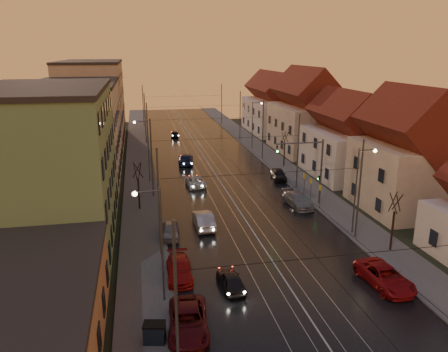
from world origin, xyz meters
TOP-DOWN VIEW (x-y plane):
  - ground at (0.00, 0.00)m, footprint 160.00×160.00m
  - road at (0.00, 40.00)m, footprint 16.00×120.00m
  - sidewalk_left at (-10.00, 40.00)m, footprint 4.00×120.00m
  - sidewalk_right at (10.00, 40.00)m, footprint 4.00×120.00m
  - tram_rail_0 at (-2.20, 40.00)m, footprint 0.06×120.00m
  - tram_rail_1 at (-0.77, 40.00)m, footprint 0.06×120.00m
  - tram_rail_2 at (0.77, 40.00)m, footprint 0.06×120.00m
  - tram_rail_3 at (2.20, 40.00)m, footprint 0.06×120.00m
  - apartment_left_0 at (-17.50, -2.00)m, footprint 10.00×14.00m
  - apartment_left_1 at (-17.50, 14.00)m, footprint 10.00×18.00m
  - apartment_left_2 at (-17.50, 34.00)m, footprint 10.00×20.00m
  - apartment_left_3 at (-17.50, 58.00)m, footprint 10.00×24.00m
  - house_right_1 at (17.00, 15.00)m, footprint 8.67×10.20m
  - house_right_2 at (17.00, 28.00)m, footprint 9.18×12.24m
  - house_right_3 at (17.00, 43.00)m, footprint 9.18×14.28m
  - house_right_4 at (17.00, 61.00)m, footprint 9.18×16.32m
  - catenary_pole_l_0 at (-8.60, -6.00)m, footprint 0.16×0.16m
  - catenary_pole_l_1 at (-8.60, 9.00)m, footprint 0.16×0.16m
  - catenary_pole_r_1 at (8.60, 9.00)m, footprint 0.16×0.16m
  - catenary_pole_l_2 at (-8.60, 24.00)m, footprint 0.16×0.16m
  - catenary_pole_r_2 at (8.60, 24.00)m, footprint 0.16×0.16m
  - catenary_pole_l_3 at (-8.60, 39.00)m, footprint 0.16×0.16m
  - catenary_pole_r_3 at (8.60, 39.00)m, footprint 0.16×0.16m
  - catenary_pole_l_4 at (-8.60, 54.00)m, footprint 0.16×0.16m
  - catenary_pole_r_4 at (8.60, 54.00)m, footprint 0.16×0.16m
  - catenary_pole_l_5 at (-8.60, 72.00)m, footprint 0.16×0.16m
  - catenary_pole_r_5 at (8.60, 72.00)m, footprint 0.16×0.16m
  - street_lamp_0 at (-9.10, 2.00)m, footprint 1.75×0.32m
  - street_lamp_1 at (9.10, 10.00)m, footprint 1.75×0.32m
  - street_lamp_2 at (-9.10, 30.00)m, footprint 1.75×0.32m
  - street_lamp_3 at (9.10, 46.00)m, footprint 1.75×0.32m
  - traffic_light_mast at (7.99, 18.00)m, footprint 5.30×0.32m
  - bare_tree_0 at (-10.20, 20.00)m, footprint 1.09×1.09m
  - bare_tree_1 at (10.20, 6.00)m, footprint 1.09×1.09m
  - bare_tree_2 at (10.40, 34.00)m, footprint 1.09×1.09m
  - driving_car_0 at (-4.10, 2.78)m, footprint 1.72×3.76m
  - driving_car_1 at (-4.32, 14.08)m, footprint 1.71×4.76m
  - driving_car_2 at (-3.35, 27.12)m, footprint 2.25×4.62m
  - driving_car_3 at (-3.29, 38.22)m, footprint 2.70×5.43m
  - driving_car_4 at (-3.07, 59.02)m, footprint 1.77×3.74m
  - parked_left_1 at (-7.60, -1.47)m, footprint 2.80×5.27m
  - parked_left_2 at (-7.50, 5.08)m, footprint 1.98×4.57m
  - parked_left_3 at (-7.55, 12.45)m, footprint 1.86×3.93m
  - parked_right_0 at (6.70, 1.04)m, footprint 2.73×5.29m
  - parked_right_1 at (6.49, 17.86)m, footprint 2.41×5.11m
  - parked_right_2 at (7.60, 27.86)m, footprint 2.16×4.27m
  - dumpster at (-9.62, -2.27)m, footprint 1.33×1.02m

SIDE VIEW (x-z plane):
  - ground at x=0.00m, z-range 0.00..0.00m
  - road at x=0.00m, z-range 0.00..0.04m
  - tram_rail_0 at x=-2.20m, z-range 0.04..0.07m
  - tram_rail_1 at x=-0.77m, z-range 0.04..0.07m
  - tram_rail_2 at x=0.77m, z-range 0.04..0.07m
  - tram_rail_3 at x=2.20m, z-range 0.04..0.07m
  - sidewalk_left at x=-10.00m, z-range 0.00..0.15m
  - sidewalk_right at x=10.00m, z-range 0.00..0.15m
  - driving_car_4 at x=-3.07m, z-range 0.00..1.24m
  - driving_car_0 at x=-4.10m, z-range 0.00..1.25m
  - driving_car_2 at x=-3.35m, z-range 0.00..1.27m
  - parked_left_3 at x=-7.55m, z-range 0.00..1.30m
  - parked_left_2 at x=-7.50m, z-range 0.00..1.31m
  - parked_right_2 at x=7.60m, z-range 0.00..1.39m
  - dumpster at x=-9.62m, z-range 0.15..1.25m
  - parked_left_1 at x=-7.60m, z-range 0.00..1.41m
  - parked_right_0 at x=6.70m, z-range 0.00..1.43m
  - parked_right_1 at x=6.49m, z-range 0.00..1.44m
  - driving_car_3 at x=-3.29m, z-range 0.00..1.52m
  - driving_car_1 at x=-4.32m, z-range 0.00..1.56m
  - apartment_left_0 at x=-17.50m, z-range 0.00..4.50m
  - bare_tree_0 at x=-10.20m, z-range -0.07..5.04m
  - bare_tree_1 at x=10.20m, z-range -0.07..5.04m
  - bare_tree_2 at x=10.40m, z-range -0.07..5.04m
  - catenary_pole_l_0 at x=-8.60m, z-range 0.00..9.00m
  - catenary_pole_l_1 at x=-8.60m, z-range 0.00..9.00m
  - catenary_pole_r_1 at x=8.60m, z-range 0.00..9.00m
  - catenary_pole_l_2 at x=-8.60m, z-range 0.00..9.00m
  - catenary_pole_r_2 at x=8.60m, z-range 0.00..9.00m
  - catenary_pole_l_3 at x=-8.60m, z-range 0.00..9.00m
  - catenary_pole_r_3 at x=8.60m, z-range 0.00..9.00m
  - catenary_pole_l_4 at x=-8.60m, z-range 0.00..9.00m
  - catenary_pole_r_4 at x=8.60m, z-range 0.00..9.00m
  - catenary_pole_l_5 at x=-8.60m, z-range 0.00..9.00m
  - catenary_pole_r_5 at x=8.60m, z-range 0.00..9.00m
  - traffic_light_mast at x=7.99m, z-range 1.00..8.20m
  - house_right_2 at x=17.00m, z-range 0.04..9.24m
  - street_lamp_0 at x=-9.10m, z-range 0.89..8.89m
  - street_lamp_1 at x=9.10m, z-range 0.89..8.89m
  - street_lamp_2 at x=-9.10m, z-range 0.89..8.89m
  - street_lamp_3 at x=9.10m, z-range 0.89..8.89m
  - house_right_4 at x=17.00m, z-range 0.05..10.05m
  - house_right_1 at x=17.00m, z-range 0.05..10.85m
  - house_right_3 at x=17.00m, z-range 0.05..11.55m
  - apartment_left_2 at x=-17.50m, z-range 0.00..12.00m
  - apartment_left_1 at x=-17.50m, z-range 0.00..13.00m
  - apartment_left_3 at x=-17.50m, z-range 0.00..14.00m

